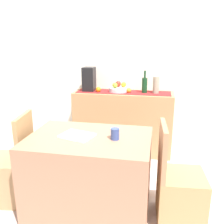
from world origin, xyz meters
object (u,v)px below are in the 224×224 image
object	(u,v)px
sideboard_console	(123,122)
open_book	(77,136)
chair_near_window	(12,175)
ceramic_vase	(156,85)
fruit_bowl	(118,90)
dining_table	(90,174)
wine_bottle	(145,85)
chair_by_corner	(179,193)
coffee_maker	(89,79)
coffee_cup	(115,134)

from	to	relation	value
sideboard_console	open_book	distance (m)	1.41
chair_near_window	ceramic_vase	bearing A→B (deg)	44.61
fruit_bowl	dining_table	world-z (taller)	fruit_bowl
sideboard_console	open_book	size ratio (longest dim) A/B	4.89
ceramic_vase	sideboard_console	bearing A→B (deg)	180.00
wine_bottle	chair_near_window	size ratio (longest dim) A/B	0.34
chair_by_corner	chair_near_window	bearing A→B (deg)	179.87
dining_table	ceramic_vase	bearing A→B (deg)	67.74
sideboard_console	open_book	world-z (taller)	sideboard_console
wine_bottle	chair_by_corner	xyz separation A→B (m)	(0.41, -1.35, -0.72)
fruit_bowl	coffee_maker	world-z (taller)	coffee_maker
sideboard_console	chair_by_corner	bearing A→B (deg)	-62.59
open_book	chair_near_window	distance (m)	0.85
open_book	chair_near_window	bearing A→B (deg)	-165.58
ceramic_vase	open_book	xyz separation A→B (m)	(-0.66, -1.36, -0.24)
fruit_bowl	chair_near_window	bearing A→B (deg)	-122.43
ceramic_vase	chair_by_corner	bearing A→B (deg)	-79.07
ceramic_vase	dining_table	size ratio (longest dim) A/B	0.21
coffee_cup	chair_by_corner	distance (m)	0.78
ceramic_vase	coffee_cup	size ratio (longest dim) A/B	2.27
fruit_bowl	ceramic_vase	world-z (taller)	ceramic_vase
sideboard_console	chair_near_window	size ratio (longest dim) A/B	1.52
coffee_maker	dining_table	xyz separation A→B (m)	(0.37, -1.35, -0.67)
fruit_bowl	coffee_maker	bearing A→B (deg)	180.00
coffee_cup	chair_near_window	size ratio (longest dim) A/B	0.11
fruit_bowl	open_book	size ratio (longest dim) A/B	0.94
sideboard_console	fruit_bowl	world-z (taller)	fruit_bowl
wine_bottle	dining_table	distance (m)	1.54
wine_bottle	chair_near_window	bearing A→B (deg)	-132.03
sideboard_console	fruit_bowl	size ratio (longest dim) A/B	5.23
coffee_maker	coffee_cup	distance (m)	1.51
sideboard_console	dining_table	xyz separation A→B (m)	(-0.11, -1.35, -0.07)
wine_bottle	coffee_maker	bearing A→B (deg)	180.00
fruit_bowl	ceramic_vase	distance (m)	0.52
sideboard_console	coffee_maker	bearing A→B (deg)	180.00
chair_near_window	dining_table	bearing A→B (deg)	-0.18
coffee_cup	ceramic_vase	bearing A→B (deg)	76.99
dining_table	chair_by_corner	bearing A→B (deg)	-0.08
coffee_cup	dining_table	bearing A→B (deg)	176.68
fruit_bowl	wine_bottle	xyz separation A→B (m)	(0.36, -0.00, 0.08)
chair_near_window	open_book	bearing A→B (deg)	-1.41
ceramic_vase	coffee_cup	world-z (taller)	ceramic_vase
fruit_bowl	coffee_maker	distance (m)	0.44
dining_table	open_book	xyz separation A→B (m)	(-0.11, -0.01, 0.38)
chair_near_window	fruit_bowl	bearing A→B (deg)	57.57
open_book	fruit_bowl	bearing A→B (deg)	99.50
wine_bottle	coffee_maker	size ratio (longest dim) A/B	0.91
coffee_cup	chair_near_window	xyz separation A→B (m)	(-1.05, 0.02, -0.52)
dining_table	chair_near_window	world-z (taller)	chair_near_window
fruit_bowl	chair_by_corner	bearing A→B (deg)	-60.30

